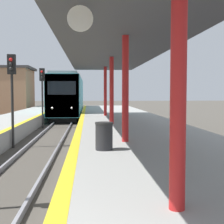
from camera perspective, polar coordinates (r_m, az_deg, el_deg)
train at (r=33.09m, az=-7.98°, el=2.88°), size 2.76×16.57×4.32m
signal_mid at (r=14.97m, az=-17.84°, el=5.14°), size 0.36×0.31×4.28m
signal_far at (r=22.74m, az=-12.65°, el=4.60°), size 0.36×0.31×4.28m
station_canopy at (r=13.94m, az=0.91°, el=11.68°), size 4.77×25.16×3.82m
trash_bin at (r=9.19m, az=-1.46°, el=-4.40°), size 0.53×0.53×0.82m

